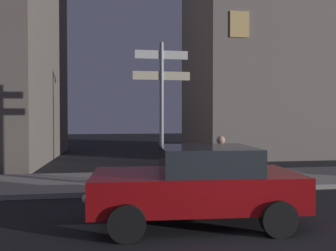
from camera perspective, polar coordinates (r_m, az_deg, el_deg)
The scene contains 5 objects.
sidewalk_kerb at distance 10.98m, azimuth 2.75°, elevation -9.19°, with size 40.00×3.24×0.14m, color gray.
signpost at distance 9.67m, azimuth -1.08°, elevation 4.19°, with size 1.64×0.12×4.07m.
car_far_trailing at distance 6.77m, azimuth 5.01°, elevation -9.63°, with size 4.14×2.19×1.50m.
cyclist at distance 8.83m, azimuth 9.14°, elevation -7.33°, with size 1.81×0.37×1.61m.
building_right_block at distance 21.81m, azimuth 17.88°, elevation 17.19°, with size 9.92×7.51×16.12m.
Camera 1 is at (-2.14, -4.10, 2.07)m, focal length 36.30 mm.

